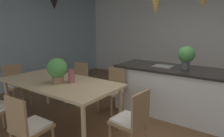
{
  "coord_description": "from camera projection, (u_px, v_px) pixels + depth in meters",
  "views": [
    {
      "loc": [
        0.95,
        -2.71,
        1.63
      ],
      "look_at": [
        -0.9,
        -0.1,
        0.95
      ],
      "focal_mm": 30.78,
      "sensor_mm": 36.0,
      "label": 1
    }
  ],
  "objects": [
    {
      "name": "wall_back_kitchen",
      "position": [
        208.0,
        38.0,
        5.35
      ],
      "size": [
        10.0,
        0.12,
        2.7
      ],
      "primitive_type": "cube",
      "color": "white",
      "rests_on": "ground_plane"
    },
    {
      "name": "chair_far_left",
      "position": [
        78.0,
        81.0,
        4.22
      ],
      "size": [
        0.42,
        0.42,
        0.87
      ],
      "color": "#A87F56",
      "rests_on": "ground_plane"
    },
    {
      "name": "chair_near_right",
      "position": [
        28.0,
        126.0,
        2.3
      ],
      "size": [
        0.42,
        0.42,
        0.87
      ],
      "color": "#A87F56",
      "rests_on": "ground_plane"
    },
    {
      "name": "kitchen_island",
      "position": [
        172.0,
        90.0,
        3.67
      ],
      "size": [
        2.11,
        0.9,
        0.91
      ],
      "color": "silver",
      "rests_on": "ground_plane"
    },
    {
      "name": "chair_kitchen_end",
      "position": [
        132.0,
        119.0,
        2.47
      ],
      "size": [
        0.43,
        0.43,
        0.87
      ],
      "color": "#A87F56",
      "rests_on": "ground_plane"
    },
    {
      "name": "chair_far_right",
      "position": [
        112.0,
        89.0,
        3.69
      ],
      "size": [
        0.43,
        0.43,
        0.87
      ],
      "color": "#A87F56",
      "rests_on": "ground_plane"
    },
    {
      "name": "dining_table",
      "position": [
        59.0,
        85.0,
        3.22
      ],
      "size": [
        2.06,
        1.01,
        0.76
      ],
      "color": "#D1B284",
      "rests_on": "ground_plane"
    },
    {
      "name": "pendant_over_island_aux",
      "position": [
        203.0,
        2.0,
        3.11
      ],
      "size": [
        0.19,
        0.19,
        0.75
      ],
      "color": "black"
    },
    {
      "name": "ground_plane",
      "position": [
        162.0,
        134.0,
        3.04
      ],
      "size": [
        10.0,
        8.4,
        0.04
      ],
      "primitive_type": "cube",
      "color": "brown"
    },
    {
      "name": "potted_plant_on_table",
      "position": [
        57.0,
        69.0,
        3.05
      ],
      "size": [
        0.32,
        0.32,
        0.41
      ],
      "color": "#8C664C",
      "rests_on": "dining_table"
    },
    {
      "name": "pendant_over_table",
      "position": [
        54.0,
        2.0,
        3.04
      ],
      "size": [
        0.19,
        0.19,
        0.79
      ],
      "color": "black"
    },
    {
      "name": "window_wall_left_glazing",
      "position": [
        17.0,
        39.0,
        5.05
      ],
      "size": [
        0.06,
        8.4,
        2.7
      ],
      "primitive_type": "cube",
      "color": "#9EB7C6",
      "rests_on": "ground_plane"
    },
    {
      "name": "potted_plant_on_island",
      "position": [
        186.0,
        56.0,
        3.41
      ],
      "size": [
        0.29,
        0.29,
        0.41
      ],
      "color": "#4C4C51",
      "rests_on": "kitchen_island"
    },
    {
      "name": "vase_on_dining_table",
      "position": [
        71.0,
        76.0,
        3.08
      ],
      "size": [
        0.1,
        0.1,
        0.22
      ],
      "color": "#994C51",
      "rests_on": "dining_table"
    },
    {
      "name": "chair_window_end",
      "position": [
        16.0,
        84.0,
        4.06
      ],
      "size": [
        0.41,
        0.41,
        0.87
      ],
      "color": "#A87F56",
      "rests_on": "ground_plane"
    },
    {
      "name": "pendant_over_island_main",
      "position": [
        155.0,
        8.0,
        3.59
      ],
      "size": [
        0.16,
        0.16,
        0.83
      ],
      "color": "black"
    }
  ]
}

